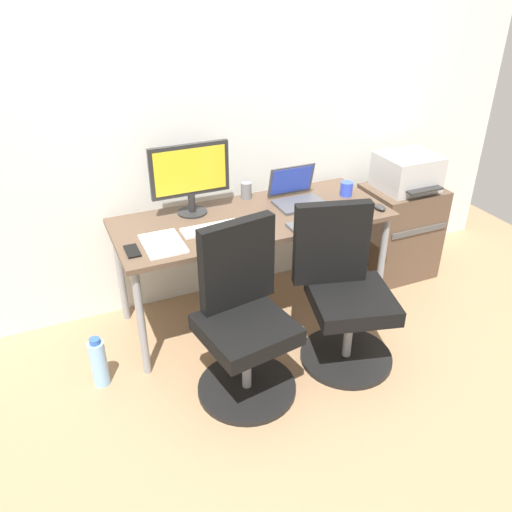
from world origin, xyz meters
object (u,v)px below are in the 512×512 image
object	(u,v)px
printer	(407,172)
open_laptop	(297,194)
desktop_monitor	(190,174)
water_bottle_on_floor	(99,363)
side_cabinet	(398,231)
office_chair_right	(344,295)
coffee_mug	(346,189)
office_chair_left	(243,321)

from	to	relation	value
printer	open_laptop	xyz separation A→B (m)	(-0.84, 0.02, -0.03)
desktop_monitor	water_bottle_on_floor	bearing A→B (deg)	-147.05
side_cabinet	open_laptop	size ratio (longest dim) A/B	2.18
office_chair_right	coffee_mug	distance (m)	0.82
printer	office_chair_left	bearing A→B (deg)	-156.38
water_bottle_on_floor	coffee_mug	distance (m)	1.86
office_chair_right	open_laptop	bearing A→B (deg)	86.69
side_cabinet	water_bottle_on_floor	bearing A→B (deg)	-171.26
office_chair_right	coffee_mug	xyz separation A→B (m)	(0.39, 0.64, 0.34)
desktop_monitor	open_laptop	xyz separation A→B (m)	(0.66, -0.11, -0.20)
printer	water_bottle_on_floor	xyz separation A→B (m)	(-2.22, -0.34, -0.65)
desktop_monitor	coffee_mug	size ratio (longest dim) A/B	5.22
printer	water_bottle_on_floor	size ratio (longest dim) A/B	1.29
water_bottle_on_floor	open_laptop	distance (m)	1.55
office_chair_left	water_bottle_on_floor	world-z (taller)	office_chair_left
office_chair_right	open_laptop	size ratio (longest dim) A/B	3.03
office_chair_right	open_laptop	xyz separation A→B (m)	(0.04, 0.67, 0.34)
office_chair_left	printer	size ratio (longest dim) A/B	2.35
office_chair_left	coffee_mug	size ratio (longest dim) A/B	10.22
office_chair_left	printer	world-z (taller)	office_chair_left
water_bottle_on_floor	printer	bearing A→B (deg)	8.72
office_chair_left	side_cabinet	bearing A→B (deg)	23.65
open_laptop	coffee_mug	size ratio (longest dim) A/B	3.37
office_chair_left	office_chair_right	xyz separation A→B (m)	(0.61, -0.00, 0.00)
side_cabinet	office_chair_right	bearing A→B (deg)	-143.43
office_chair_left	office_chair_right	size ratio (longest dim) A/B	1.00
printer	open_laptop	size ratio (longest dim) A/B	1.29
side_cabinet	water_bottle_on_floor	size ratio (longest dim) A/B	2.18
desktop_monitor	open_laptop	size ratio (longest dim) A/B	1.55
side_cabinet	printer	bearing A→B (deg)	-90.00
office_chair_left	open_laptop	world-z (taller)	office_chair_left
side_cabinet	office_chair_left	bearing A→B (deg)	-156.35
water_bottle_on_floor	open_laptop	world-z (taller)	open_laptop
desktop_monitor	open_laptop	distance (m)	0.70
office_chair_right	water_bottle_on_floor	xyz separation A→B (m)	(-1.34, 0.31, -0.28)
printer	coffee_mug	bearing A→B (deg)	-177.89
office_chair_right	side_cabinet	xyz separation A→B (m)	(0.88, 0.66, -0.09)
office_chair_left	office_chair_right	distance (m)	0.61
office_chair_left	coffee_mug	xyz separation A→B (m)	(1.00, 0.63, 0.34)
office_chair_left	open_laptop	distance (m)	0.99
office_chair_left	water_bottle_on_floor	size ratio (longest dim) A/B	3.03
office_chair_left	side_cabinet	size ratio (longest dim) A/B	1.39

